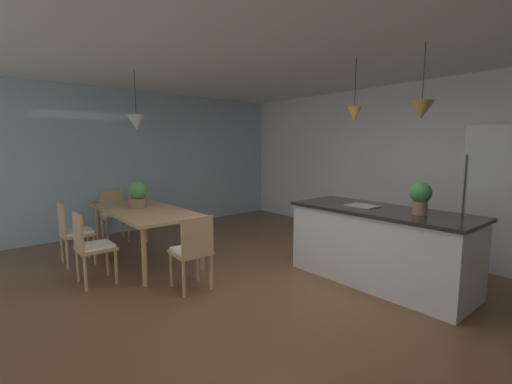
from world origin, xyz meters
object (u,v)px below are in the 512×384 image
Objects in this scene: chair_near_right at (91,245)px; potted_plant_on_island at (421,196)px; refrigerator at (500,198)px; kitchen_island at (379,245)px; chair_near_left at (73,231)px; potted_plant_on_table at (138,194)px; vase_on_dining_table at (133,201)px; chair_window_end at (114,214)px; dining_table at (145,214)px; chair_kitchen_end at (193,249)px.

potted_plant_on_island is (2.61, 2.68, 0.63)m from chair_near_right.
chair_near_right is at bearing -123.60° from refrigerator.
kitchen_island is 0.79m from potted_plant_on_island.
chair_near_left and chair_near_right have the same top height.
kitchen_island is at bearing 180.00° from potted_plant_on_island.
chair_near_right is 2.25× the size of potted_plant_on_table.
vase_on_dining_table is (-0.07, -0.05, -0.11)m from potted_plant_on_table.
potted_plant_on_table is (-0.64, 0.83, 0.48)m from chair_near_right.
potted_plant_on_table is (-3.53, -3.53, -0.00)m from refrigerator.
chair_window_end is 4.83m from potted_plant_on_island.
dining_table is at bearing 118.13° from chair_near_right.
chair_near_right is at bearing -128.76° from kitchen_island.
kitchen_island reaches higher than chair_near_left.
chair_kitchen_end reaches higher than dining_table.
chair_near_left is at bearing -42.53° from chair_window_end.
refrigerator is at bearing 60.69° from chair_kitchen_end.
potted_plant_on_island is 3.83m from vase_on_dining_table.
chair_kitchen_end is 2.25× the size of potted_plant_on_table.
refrigerator is at bearing 44.83° from vase_on_dining_table.
refrigerator is 5.09m from vase_on_dining_table.
chair_near_left is 0.88m from vase_on_dining_table.
kitchen_island reaches higher than chair_kitchen_end.
chair_near_right is at bearing -134.26° from potted_plant_on_island.
chair_near_left is 4.46m from potted_plant_on_island.
chair_kitchen_end is 2.58m from potted_plant_on_island.
chair_window_end is 2.74m from chair_kitchen_end.
chair_window_end is 2.25× the size of potted_plant_on_table.
chair_near_right is 2.45× the size of potted_plant_on_island.
chair_kitchen_end is 2.22m from kitchen_island.
chair_window_end is 2.00m from chair_near_right.
refrigerator is at bearing 44.98° from potted_plant_on_table.
dining_table is 5.17× the size of potted_plant_on_table.
chair_near_left is 0.41× the size of kitchen_island.
potted_plant_on_table is at bearing -0.54° from chair_window_end.
chair_kitchen_end is 1.67m from vase_on_dining_table.
potted_plant_on_island is at bearing 47.45° from chair_kitchen_end.
vase_on_dining_table is at bearing 132.30° from chair_near_right.
chair_near_right is (0.45, -0.84, -0.21)m from dining_table.
potted_plant_on_table is (-0.19, -0.01, 0.27)m from dining_table.
vase_on_dining_table is (-1.63, -0.06, 0.37)m from chair_kitchen_end.
chair_near_left is at bearing -107.61° from potted_plant_on_table.
chair_kitchen_end is 0.46× the size of refrigerator.
potted_plant_on_table reaches higher than chair_kitchen_end.
refrigerator is at bearing 36.74° from chair_window_end.
chair_kitchen_end is 1.00× the size of chair_near_left.
potted_plant_on_island is (3.51, 2.68, 0.63)m from chair_near_left.
refrigerator is 1.72m from potted_plant_on_island.
chair_kitchen_end and chair_near_left have the same top height.
kitchen_island is 1.91m from refrigerator.
kitchen_island reaches higher than dining_table.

